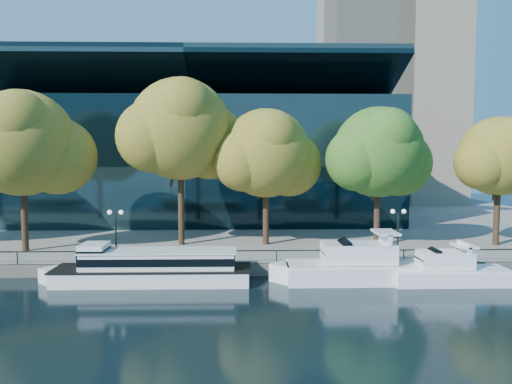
{
  "coord_description": "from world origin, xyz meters",
  "views": [
    {
      "loc": [
        2.43,
        -35.03,
        9.56
      ],
      "look_at": [
        3.52,
        8.0,
        6.16
      ],
      "focal_mm": 35.0,
      "sensor_mm": 36.0,
      "label": 1
    }
  ],
  "objects_px": {
    "tree_2": "(182,131)",
    "tour_boat": "(148,266)",
    "cruiser_far": "(444,271)",
    "lamp_1": "(116,223)",
    "cruiser_near": "(359,266)",
    "tree_3": "(268,155)",
    "tree_4": "(380,154)",
    "lamp_2": "(398,222)",
    "tree_5": "(501,158)",
    "tree_1": "(24,145)"
  },
  "relations": [
    {
      "from": "cruiser_far",
      "to": "cruiser_near",
      "type": "bearing_deg",
      "value": 172.66
    },
    {
      "from": "lamp_2",
      "to": "tree_1",
      "type": "bearing_deg",
      "value": 172.76
    },
    {
      "from": "tree_2",
      "to": "tree_3",
      "type": "distance_m",
      "value": 8.18
    },
    {
      "from": "tree_1",
      "to": "lamp_1",
      "type": "bearing_deg",
      "value": -24.53
    },
    {
      "from": "tree_1",
      "to": "tree_2",
      "type": "xyz_separation_m",
      "value": [
        13.29,
        2.71,
        1.32
      ]
    },
    {
      "from": "tree_1",
      "to": "lamp_1",
      "type": "distance_m",
      "value": 11.43
    },
    {
      "from": "tour_boat",
      "to": "tree_4",
      "type": "height_order",
      "value": "tree_4"
    },
    {
      "from": "cruiser_far",
      "to": "lamp_1",
      "type": "height_order",
      "value": "lamp_1"
    },
    {
      "from": "cruiser_near",
      "to": "tree_5",
      "type": "relative_size",
      "value": 1.1
    },
    {
      "from": "tour_boat",
      "to": "tree_5",
      "type": "height_order",
      "value": "tree_5"
    },
    {
      "from": "tree_2",
      "to": "tour_boat",
      "type": "bearing_deg",
      "value": -97.94
    },
    {
      "from": "cruiser_near",
      "to": "tree_2",
      "type": "bearing_deg",
      "value": 144.59
    },
    {
      "from": "tree_3",
      "to": "tree_5",
      "type": "height_order",
      "value": "tree_3"
    },
    {
      "from": "lamp_1",
      "to": "tree_3",
      "type": "bearing_deg",
      "value": 28.03
    },
    {
      "from": "tree_4",
      "to": "cruiser_far",
      "type": "bearing_deg",
      "value": -77.15
    },
    {
      "from": "tour_boat",
      "to": "tree_3",
      "type": "xyz_separation_m",
      "value": [
        9.29,
        10.05,
        8.07
      ]
    },
    {
      "from": "tree_1",
      "to": "tree_3",
      "type": "distance_m",
      "value": 21.34
    },
    {
      "from": "tree_2",
      "to": "cruiser_near",
      "type": "bearing_deg",
      "value": -35.41
    },
    {
      "from": "cruiser_near",
      "to": "tour_boat",
      "type": "bearing_deg",
      "value": -179.8
    },
    {
      "from": "tree_1",
      "to": "cruiser_near",
      "type": "bearing_deg",
      "value": -15.01
    },
    {
      "from": "cruiser_far",
      "to": "lamp_2",
      "type": "height_order",
      "value": "lamp_2"
    },
    {
      "from": "cruiser_near",
      "to": "tree_3",
      "type": "distance_m",
      "value": 14.35
    },
    {
      "from": "cruiser_near",
      "to": "tree_5",
      "type": "height_order",
      "value": "tree_5"
    },
    {
      "from": "cruiser_near",
      "to": "lamp_1",
      "type": "height_order",
      "value": "lamp_1"
    },
    {
      "from": "tree_3",
      "to": "tree_5",
      "type": "xyz_separation_m",
      "value": [
        21.37,
        -0.89,
        -0.25
      ]
    },
    {
      "from": "cruiser_near",
      "to": "lamp_1",
      "type": "xyz_separation_m",
      "value": [
        -18.71,
        3.37,
        2.8
      ]
    },
    {
      "from": "tree_4",
      "to": "tree_5",
      "type": "xyz_separation_m",
      "value": [
        11.21,
        0.19,
        -0.34
      ]
    },
    {
      "from": "cruiser_near",
      "to": "cruiser_far",
      "type": "xyz_separation_m",
      "value": [
        6.1,
        -0.79,
        -0.2
      ]
    },
    {
      "from": "tree_1",
      "to": "lamp_1",
      "type": "xyz_separation_m",
      "value": [
        8.73,
        -3.98,
        -6.22
      ]
    },
    {
      "from": "lamp_2",
      "to": "tree_2",
      "type": "bearing_deg",
      "value": 159.69
    },
    {
      "from": "tree_2",
      "to": "tree_5",
      "type": "distance_m",
      "value": 29.37
    },
    {
      "from": "cruiser_near",
      "to": "lamp_2",
      "type": "xyz_separation_m",
      "value": [
        3.92,
        3.37,
        2.8
      ]
    },
    {
      "from": "tree_2",
      "to": "lamp_1",
      "type": "height_order",
      "value": "tree_2"
    },
    {
      "from": "tree_2",
      "to": "tree_3",
      "type": "bearing_deg",
      "value": -0.49
    },
    {
      "from": "cruiser_near",
      "to": "cruiser_far",
      "type": "height_order",
      "value": "cruiser_near"
    },
    {
      "from": "tree_1",
      "to": "tree_3",
      "type": "bearing_deg",
      "value": 7.11
    },
    {
      "from": "tree_2",
      "to": "lamp_2",
      "type": "bearing_deg",
      "value": -20.31
    },
    {
      "from": "lamp_1",
      "to": "cruiser_near",
      "type": "bearing_deg",
      "value": -10.22
    },
    {
      "from": "tree_4",
      "to": "lamp_1",
      "type": "relative_size",
      "value": 3.16
    },
    {
      "from": "tree_4",
      "to": "lamp_2",
      "type": "bearing_deg",
      "value": -89.62
    },
    {
      "from": "cruiser_near",
      "to": "lamp_2",
      "type": "relative_size",
      "value": 3.24
    },
    {
      "from": "cruiser_near",
      "to": "tree_4",
      "type": "relative_size",
      "value": 1.03
    },
    {
      "from": "tree_1",
      "to": "tour_boat",
      "type": "bearing_deg",
      "value": -31.96
    },
    {
      "from": "tour_boat",
      "to": "lamp_2",
      "type": "xyz_separation_m",
      "value": [
        19.48,
        3.43,
        2.72
      ]
    },
    {
      "from": "tree_5",
      "to": "lamp_1",
      "type": "xyz_separation_m",
      "value": [
        -33.81,
        -5.73,
        -5.11
      ]
    },
    {
      "from": "tree_2",
      "to": "lamp_2",
      "type": "height_order",
      "value": "tree_2"
    },
    {
      "from": "tour_boat",
      "to": "lamp_2",
      "type": "distance_m",
      "value": 19.97
    },
    {
      "from": "tree_5",
      "to": "tree_1",
      "type": "bearing_deg",
      "value": -177.64
    },
    {
      "from": "cruiser_near",
      "to": "tree_3",
      "type": "height_order",
      "value": "tree_3"
    },
    {
      "from": "tree_2",
      "to": "tree_5",
      "type": "xyz_separation_m",
      "value": [
        29.25,
        -0.95,
        -2.44
      ]
    }
  ]
}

